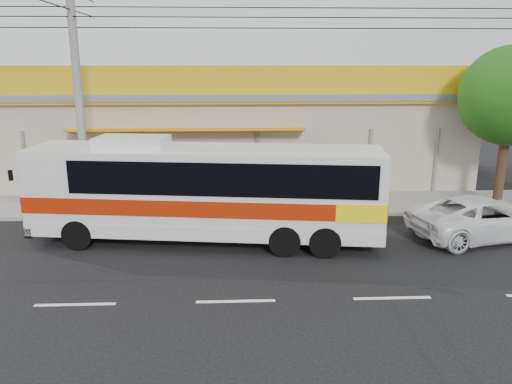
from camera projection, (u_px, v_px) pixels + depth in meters
ground at (235, 263)px, 14.99m from camera, size 120.00×120.00×0.00m
sidewalk at (235, 205)px, 20.77m from camera, size 30.00×3.20×0.15m
lane_markings at (236, 301)px, 12.57m from camera, size 50.00×0.12×0.01m
storefront_building at (234, 133)px, 25.55m from camera, size 22.60×9.20×5.70m
coach_bus at (211, 187)px, 16.28m from camera, size 11.62×3.88×3.51m
motorbike_red at (150, 188)px, 21.30m from camera, size 1.96×1.33×0.98m
white_car at (484, 218)px, 16.96m from camera, size 5.54×3.45×1.43m
utility_pole at (71, 10)px, 16.89m from camera, size 34.00×14.00×9.16m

